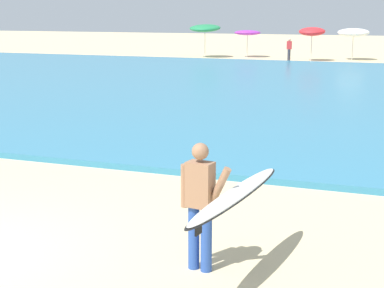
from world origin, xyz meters
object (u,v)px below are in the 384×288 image
beach_umbrella_1 (247,33)px  beachgoer_near_row_mid (289,49)px  beach_umbrella_0 (205,28)px  beach_umbrella_3 (353,32)px  beach_umbrella_2 (312,32)px  surfer_with_board (217,198)px

beach_umbrella_1 → beachgoer_near_row_mid: 4.76m
beach_umbrella_0 → beach_umbrella_3: size_ratio=1.10×
beach_umbrella_1 → beach_umbrella_3: 7.59m
beach_umbrella_2 → beach_umbrella_3: 3.14m
surfer_with_board → beach_umbrella_2: (-3.71, 33.99, 0.96)m
beach_umbrella_1 → beach_umbrella_2: bearing=-19.6°
beach_umbrella_0 → beach_umbrella_1: bearing=21.9°
surfer_with_board → beach_umbrella_0: bearing=108.5°
surfer_with_board → beachgoer_near_row_mid: 33.24m
surfer_with_board → beach_umbrella_2: size_ratio=1.12×
beach_umbrella_0 → beach_umbrella_2: (7.89, -0.60, -0.14)m
surfer_with_board → beach_umbrella_0: size_ratio=1.07×
beach_umbrella_3 → beach_umbrella_1: bearing=179.8°
beach_umbrella_3 → beachgoer_near_row_mid: beach_umbrella_3 is taller
beach_umbrella_3 → beachgoer_near_row_mid: bearing=-143.8°
beach_umbrella_1 → beach_umbrella_3: bearing=-0.2°
surfer_with_board → beach_umbrella_1: size_ratio=1.33×
beach_umbrella_1 → beach_umbrella_2: beach_umbrella_2 is taller
beach_umbrella_2 → beachgoer_near_row_mid: 2.08m
surfer_with_board → beach_umbrella_0: (-11.61, 34.59, 1.10)m
beach_umbrella_0 → beachgoer_near_row_mid: size_ratio=1.57×
beach_umbrella_1 → beach_umbrella_3: beach_umbrella_3 is taller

